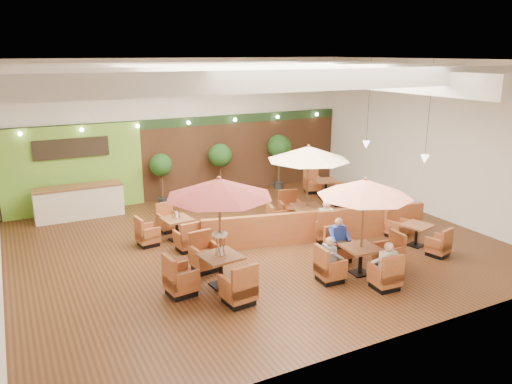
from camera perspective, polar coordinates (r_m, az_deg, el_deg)
room at (r=15.73m, az=-1.37°, el=8.10°), size 14.04×14.00×5.52m
service_counter at (r=18.77m, az=-19.55°, el=-1.08°), size 3.00×0.75×1.18m
booth_divider at (r=15.61m, az=7.01°, el=-3.91°), size 7.10×1.79×1.00m
table_0 at (r=12.11m, az=-4.51°, el=-2.04°), size 2.76×2.86×2.86m
table_1 at (r=13.14m, az=12.19°, el=-1.93°), size 2.62×2.62×2.66m
table_2 at (r=16.08m, az=5.72°, el=2.51°), size 2.82×2.96×2.89m
table_3 at (r=15.73m, az=-9.86°, el=-4.09°), size 1.73×2.53×1.51m
table_4 at (r=15.98m, az=17.84°, el=-4.76°), size 0.95×2.43×0.87m
table_5 at (r=20.26m, az=7.97°, el=0.29°), size 1.12×2.79×0.99m
topiary_0 at (r=19.33m, az=-10.79°, el=2.82°), size 0.86×0.86×2.00m
topiary_1 at (r=20.10m, az=-4.13°, el=3.96°), size 0.94×0.94×2.19m
topiary_2 at (r=21.26m, az=2.65°, el=4.97°), size 1.01×1.01×2.36m
diner_0 at (r=12.81m, az=14.67°, el=-7.58°), size 0.39×0.31×0.80m
diner_1 at (r=14.20m, az=9.47°, el=-4.93°), size 0.43×0.38×0.80m
diner_2 at (r=12.94m, az=8.54°, el=-7.06°), size 0.30×0.37×0.76m
diner_3 at (r=15.64m, az=7.92°, el=-3.02°), size 0.39×0.34×0.73m
diner_4 at (r=15.62m, az=7.93°, el=-2.85°), size 0.46×0.41×0.86m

